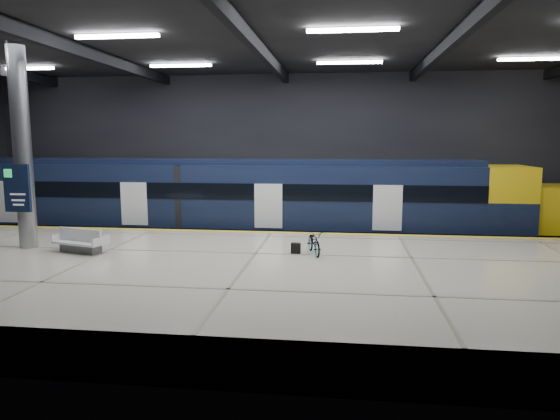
# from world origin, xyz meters

# --- Properties ---
(ground) EXTENTS (30.00, 30.00, 0.00)m
(ground) POSITION_xyz_m (0.00, 0.00, 0.00)
(ground) COLOR black
(ground) RESTS_ON ground
(room_shell) EXTENTS (30.10, 16.10, 8.05)m
(room_shell) POSITION_xyz_m (-0.00, 0.00, 5.72)
(room_shell) COLOR black
(room_shell) RESTS_ON ground
(platform) EXTENTS (30.00, 11.00, 1.10)m
(platform) POSITION_xyz_m (0.00, -2.50, 0.55)
(platform) COLOR beige
(platform) RESTS_ON ground
(safety_strip) EXTENTS (30.00, 0.40, 0.01)m
(safety_strip) POSITION_xyz_m (0.00, 2.75, 1.11)
(safety_strip) COLOR gold
(safety_strip) RESTS_ON platform
(rails) EXTENTS (30.00, 1.52, 0.16)m
(rails) POSITION_xyz_m (0.00, 5.50, 0.08)
(rails) COLOR gray
(rails) RESTS_ON ground
(train) EXTENTS (29.40, 2.84, 3.79)m
(train) POSITION_xyz_m (-1.53, 5.50, 2.06)
(train) COLOR black
(train) RESTS_ON ground
(bench) EXTENTS (1.96, 1.24, 0.81)m
(bench) POSITION_xyz_m (-5.78, -1.57, 1.38)
(bench) COLOR #595B60
(bench) RESTS_ON platform
(bicycle) EXTENTS (0.93, 1.60, 0.80)m
(bicycle) POSITION_xyz_m (1.91, -0.86, 1.50)
(bicycle) COLOR #99999E
(bicycle) RESTS_ON platform
(pannier_bag) EXTENTS (0.32, 0.21, 0.35)m
(pannier_bag) POSITION_xyz_m (1.31, -0.86, 1.28)
(pannier_bag) COLOR black
(pannier_bag) RESTS_ON platform
(info_column) EXTENTS (0.90, 0.78, 6.90)m
(info_column) POSITION_xyz_m (-8.00, -1.03, 4.46)
(info_column) COLOR #9EA0A5
(info_column) RESTS_ON platform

